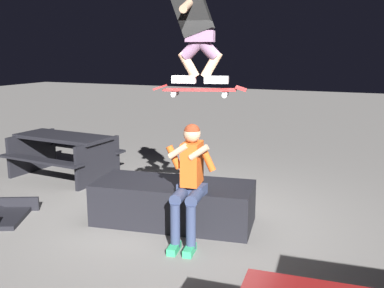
{
  "coord_description": "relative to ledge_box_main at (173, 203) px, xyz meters",
  "views": [
    {
      "loc": [
        -2.27,
        4.89,
        2.19
      ],
      "look_at": [
        -0.33,
        0.39,
        1.14
      ],
      "focal_mm": 40.72,
      "sensor_mm": 36.0,
      "label": 1
    }
  ],
  "objects": [
    {
      "name": "person_sitting_on_ledge",
      "position": [
        -0.41,
        0.41,
        0.51
      ],
      "size": [
        0.6,
        0.78,
        1.37
      ],
      "color": "#2D3856",
      "rests_on": "ground"
    },
    {
      "name": "picnic_table_back",
      "position": [
        2.7,
        -1.15,
        0.23
      ],
      "size": [
        1.79,
        1.46,
        0.75
      ],
      "color": "black",
      "rests_on": "ground"
    },
    {
      "name": "skateboard",
      "position": [
        -0.51,
        0.36,
        1.5
      ],
      "size": [
        1.04,
        0.43,
        0.13
      ],
      "color": "#B72D2D"
    },
    {
      "name": "ground_plane",
      "position": [
        -0.06,
        -0.09,
        -0.27
      ],
      "size": [
        40.0,
        40.0,
        0.0
      ],
      "primitive_type": "plane",
      "color": "slate"
    },
    {
      "name": "skater_airborne",
      "position": [
        -0.46,
        0.37,
        2.19
      ],
      "size": [
        0.64,
        0.88,
        1.12
      ],
      "color": "white"
    },
    {
      "name": "ledge_box_main",
      "position": [
        0.0,
        0.0,
        0.0
      ],
      "size": [
        2.13,
        1.12,
        0.54
      ],
      "primitive_type": "cube",
      "rotation": [
        0.0,
        0.0,
        0.15
      ],
      "color": "black",
      "rests_on": "ground"
    }
  ]
}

